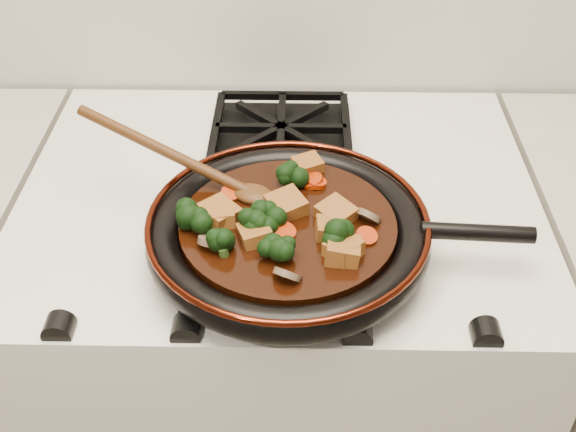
{
  "coord_description": "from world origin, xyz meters",
  "views": [
    {
      "loc": [
        0.03,
        0.84,
        1.54
      ],
      "look_at": [
        0.02,
        1.55,
        0.97
      ],
      "focal_mm": 45.0,
      "sensor_mm": 36.0,
      "label": 1
    }
  ],
  "objects": [
    {
      "name": "braising_sauce",
      "position": [
        0.02,
        1.55,
        0.95
      ],
      "size": [
        0.28,
        0.28,
        0.02
      ],
      "primitive_type": "cylinder",
      "color": "black",
      "rests_on": "skillet"
    },
    {
      "name": "broccoli_floret_1",
      "position": [
        -0.06,
        1.48,
        0.97
      ],
      "size": [
        0.07,
        0.07,
        0.06
      ],
      "primitive_type": null,
      "rotation": [
        0.01,
        -0.12,
        0.13
      ],
      "color": "black",
      "rests_on": "braising_sauce"
    },
    {
      "name": "carrot_coin_1",
      "position": [
        0.11,
        1.52,
        0.96
      ],
      "size": [
        0.03,
        0.03,
        0.02
      ],
      "primitive_type": "cylinder",
      "rotation": [
        0.26,
        0.15,
        0.0
      ],
      "color": "#AF2704",
      "rests_on": "braising_sauce"
    },
    {
      "name": "tofu_cube_0",
      "position": [
        -0.07,
        1.55,
        0.97
      ],
      "size": [
        0.06,
        0.06,
        0.03
      ],
      "primitive_type": "cube",
      "rotation": [
        0.07,
        -0.1,
        2.37
      ],
      "color": "brown",
      "rests_on": "braising_sauce"
    },
    {
      "name": "carrot_coin_4",
      "position": [
        0.01,
        1.52,
        0.96
      ],
      "size": [
        0.03,
        0.03,
        0.02
      ],
      "primitive_type": "cylinder",
      "rotation": [
        0.14,
        0.23,
        0.0
      ],
      "color": "#AF2704",
      "rests_on": "braising_sauce"
    },
    {
      "name": "broccoli_floret_0",
      "position": [
        0.08,
        1.5,
        0.97
      ],
      "size": [
        0.07,
        0.06,
        0.07
      ],
      "primitive_type": null,
      "rotation": [
        0.2,
        0.03,
        1.57
      ],
      "color": "black",
      "rests_on": "braising_sauce"
    },
    {
      "name": "mushroom_slice_0",
      "position": [
        0.02,
        1.44,
        0.97
      ],
      "size": [
        0.04,
        0.04,
        0.03
      ],
      "primitive_type": "cylinder",
      "rotation": [
        0.81,
        0.0,
        2.67
      ],
      "color": "brown",
      "rests_on": "braising_sauce"
    },
    {
      "name": "broccoli_floret_5",
      "position": [
        -0.1,
        1.53,
        0.97
      ],
      "size": [
        0.07,
        0.08,
        0.07
      ],
      "primitive_type": null,
      "rotation": [
        -0.08,
        -0.21,
        1.71
      ],
      "color": "black",
      "rests_on": "braising_sauce"
    },
    {
      "name": "tofu_cube_8",
      "position": [
        0.08,
        1.48,
        0.97
      ],
      "size": [
        0.05,
        0.05,
        0.03
      ],
      "primitive_type": "cube",
      "rotation": [
        0.11,
        0.11,
        1.48
      ],
      "color": "brown",
      "rests_on": "braising_sauce"
    },
    {
      "name": "stove",
      "position": [
        0.0,
        1.69,
        0.45
      ],
      "size": [
        0.76,
        0.6,
        0.9
      ],
      "primitive_type": "cube",
      "color": "white",
      "rests_on": "ground"
    },
    {
      "name": "broccoli_floret_2",
      "position": [
        0.01,
        1.48,
        0.97
      ],
      "size": [
        0.08,
        0.09,
        0.07
      ],
      "primitive_type": null,
      "rotation": [
        0.09,
        -0.16,
        1.03
      ],
      "color": "black",
      "rests_on": "braising_sauce"
    },
    {
      "name": "tofu_cube_5",
      "position": [
        0.04,
        1.66,
        0.97
      ],
      "size": [
        0.05,
        0.05,
        0.02
      ],
      "primitive_type": "cube",
      "rotation": [
        0.07,
        -0.05,
        0.43
      ],
      "color": "brown",
      "rests_on": "braising_sauce"
    },
    {
      "name": "mushroom_slice_2",
      "position": [
        0.12,
        1.55,
        0.97
      ],
      "size": [
        0.04,
        0.04,
        0.03
      ],
      "primitive_type": "cylinder",
      "rotation": [
        0.88,
        0.0,
        2.54
      ],
      "color": "brown",
      "rests_on": "braising_sauce"
    },
    {
      "name": "carrot_coin_3",
      "position": [
        0.05,
        1.63,
        0.96
      ],
      "size": [
        0.03,
        0.03,
        0.01
      ],
      "primitive_type": "cylinder",
      "rotation": [
        -0.08,
        0.17,
        0.0
      ],
      "color": "#AF2704",
      "rests_on": "braising_sauce"
    },
    {
      "name": "broccoli_floret_3",
      "position": [
        0.02,
        1.63,
        0.97
      ],
      "size": [
        0.07,
        0.07,
        0.07
      ],
      "primitive_type": null,
      "rotation": [
        0.24,
        -0.24,
        3.04
      ],
      "color": "black",
      "rests_on": "braising_sauce"
    },
    {
      "name": "tofu_cube_1",
      "position": [
        -0.02,
        1.51,
        0.97
      ],
      "size": [
        0.05,
        0.05,
        0.03
      ],
      "primitive_type": "cube",
      "rotation": [
        -0.11,
        -0.09,
        0.35
      ],
      "color": "brown",
      "rests_on": "braising_sauce"
    },
    {
      "name": "tofu_cube_7",
      "position": [
        0.07,
        1.53,
        0.97
      ],
      "size": [
        0.04,
        0.04,
        0.02
      ],
      "primitive_type": "cube",
      "rotation": [
        -0.05,
        0.12,
        0.04
      ],
      "color": "brown",
      "rests_on": "braising_sauce"
    },
    {
      "name": "burner_grate_back",
      "position": [
        0.0,
        1.83,
        0.91
      ],
      "size": [
        0.23,
        0.23,
        0.03
      ],
      "primitive_type": null,
      "color": "black",
      "rests_on": "stove"
    },
    {
      "name": "burner_grate_front",
      "position": [
        0.0,
        1.55,
        0.91
      ],
      "size": [
        0.23,
        0.23,
        0.03
      ],
      "primitive_type": null,
      "color": "black",
      "rests_on": "stove"
    },
    {
      "name": "tofu_cube_4",
      "position": [
        -0.07,
        1.55,
        0.97
      ],
      "size": [
        0.05,
        0.05,
        0.03
      ],
      "primitive_type": "cube",
      "rotation": [
        -0.12,
        0.01,
        0.19
      ],
      "color": "brown",
      "rests_on": "braising_sauce"
    },
    {
      "name": "wooden_spoon",
      "position": [
        -0.1,
        1.63,
        0.98
      ],
      "size": [
        0.16,
        0.09,
        0.27
      ],
      "rotation": [
        0.0,
        0.0,
        2.76
      ],
      "color": "#49280F",
      "rests_on": "braising_sauce"
    },
    {
      "name": "carrot_coin_2",
      "position": [
        -0.06,
        1.6,
        0.96
      ],
      "size": [
        0.03,
        0.03,
        0.02
      ],
      "primitive_type": "cylinder",
      "rotation": [
        0.24,
        0.13,
        0.0
      ],
      "color": "#AF2704",
      "rests_on": "braising_sauce"
    },
    {
      "name": "skillet",
      "position": [
        0.02,
        1.55,
        0.94
      ],
      "size": [
        0.49,
        0.36,
        0.05
      ],
      "rotation": [
        0.0,
        0.0,
        -0.06
      ],
      "color": "black",
      "rests_on": "burner_grate_front"
    },
    {
      "name": "mushroom_slice_1",
      "position": [
        -0.07,
        1.5,
        0.97
      ],
      "size": [
        0.04,
        0.04,
        0.02
      ],
      "primitive_type": "cylinder",
      "rotation": [
        0.49,
        0.0,
        2.85
      ],
      "color": "brown",
      "rests_on": "braising_sauce"
    },
    {
      "name": "carrot_coin_0",
      "position": [
        0.05,
        1.63,
        0.96
      ],
      "size": [
        0.03,
        0.03,
        0.02
      ],
      "primitive_type": "cylinder",
      "rotation": [
        0.01,
        -0.32,
        0.0
      ],
      "color": "#AF2704",
      "rests_on": "braising_sauce"
    },
    {
      "name": "tofu_cube_6",
      "position": [
        0.01,
        1.57,
        0.97
      ],
      "size": [
        0.06,
        0.06,
        0.03
      ],
      "primitive_type": "cube",
      "rotation": [
        0.05,
        -0.1,
        0.5
      ],
      "color": "brown",
      "rests_on": "braising_sauce"
    },
    {
      "name": "broccoli_floret_4",
      "position": [
        -0.02,
        1.54,
        0.97
      ],
      "size": [
        0.08,
        0.08,
        0.05
      ],
      "primitive_type": null,
      "rotation": [
        0.07,
        0.08,
        2.65
      ],
      "color": "black",
      "rests_on": "braising_sauce"
    },
    {
      "name": "tofu_cube_2",
      "position": [
        0.08,
        1.49,
        0.97
      ],
      "size": [
        0.05,
        0.06,
        0.03
      ],
      "primitive_type": "cube",
      "rotation": [
        -0.11,
        0.07,
        0.82
      ],
      "color": "brown",
      "rests_on": "braising_sauce"
    },
    {
      "name": "broccoli_floret_6",
      "position": [
        -0.01,
        1.54,
        0.97
      ],
      "size": [
        0.07,
        0.08,
        0.07
      ],
      "primitive_type": null,
      "rotation": [
        0.22,
        0.13,
        2.96
      ],
      "color": "black",
      "rests_on": "braising_sauce"
    },
    {
      "name": "tofu_cube_3",
      "position": [
        0.08,
        1.56,
        0.97
      ],
      "size": [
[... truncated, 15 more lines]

